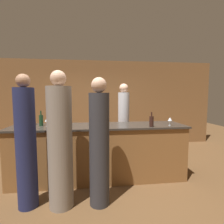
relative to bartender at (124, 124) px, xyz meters
name	(u,v)px	position (x,y,z in m)	size (l,w,h in m)	color
ground_plane	(100,178)	(-0.66, -0.89, -0.94)	(14.00, 14.00, 0.00)	brown
back_wall	(96,104)	(-0.66, 1.50, 0.46)	(8.00, 0.06, 2.80)	brown
bar_counter	(100,152)	(-0.66, -0.89, -0.40)	(3.40, 0.81, 1.08)	brown
bartender	(124,124)	(0.00, 0.00, 0.00)	(0.28, 0.28, 1.96)	#B2B2B7
guest_0	(60,145)	(-1.28, -1.72, 0.00)	(0.36, 0.36, 2.02)	gray
guest_1	(26,146)	(-1.77, -1.67, -0.01)	(0.29, 0.29, 1.97)	#1E234C
guest_2	(99,146)	(-0.71, -1.74, -0.02)	(0.30, 0.30, 1.93)	#2D2D33
wine_bottle_0	(41,120)	(-1.78, -0.81, 0.25)	(0.08, 0.08, 0.29)	#19381E
wine_bottle_1	(151,121)	(0.30, -1.18, 0.25)	(0.08, 0.08, 0.28)	black
ice_bucket	(28,120)	(-2.06, -0.69, 0.24)	(0.19, 0.19, 0.19)	silver
wine_glass_0	(170,119)	(0.71, -1.09, 0.26)	(0.08, 0.08, 0.16)	silver
wine_glass_1	(47,120)	(-1.65, -0.90, 0.26)	(0.08, 0.08, 0.16)	silver
wine_glass_2	(94,119)	(-0.77, -0.93, 0.27)	(0.07, 0.07, 0.17)	silver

